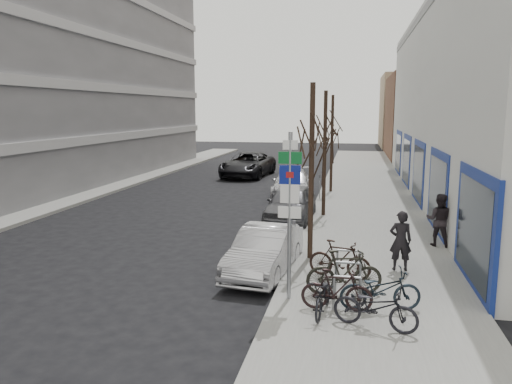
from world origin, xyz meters
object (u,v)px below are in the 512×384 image
at_px(meter_mid, 310,204).
at_px(lane_car, 248,164).
at_px(pedestrian_near, 401,241).
at_px(bike_far_inner, 340,259).
at_px(tree_near, 312,130).
at_px(bike_mid_curb, 380,286).
at_px(parked_car_front, 264,251).
at_px(meter_front, 294,237).
at_px(pedestrian_far, 439,219).
at_px(parked_car_mid, 291,204).
at_px(highway_sign_pole, 290,206).
at_px(parked_car_back, 292,184).
at_px(bike_mid_inner, 344,272).
at_px(bike_near_left, 324,293).
at_px(bike_rack, 348,274).
at_px(tree_far, 332,121).
at_px(meter_back, 320,184).
at_px(tree_mid, 325,124).
at_px(bike_far_curb, 375,303).
at_px(bike_near_right, 337,290).

relative_size(meter_mid, lane_car, 0.21).
bearing_deg(pedestrian_near, bike_far_inner, 27.19).
height_order(tree_near, bike_mid_curb, tree_near).
distance_m(bike_mid_curb, parked_car_front, 4.00).
distance_m(meter_front, bike_far_inner, 1.89).
bearing_deg(pedestrian_far, parked_car_mid, -15.56).
xyz_separation_m(highway_sign_pole, meter_mid, (-0.25, 8.51, -1.54)).
xyz_separation_m(parked_car_back, pedestrian_near, (4.67, -12.36, 0.29)).
bearing_deg(parked_car_front, meter_front, 53.55).
relative_size(meter_front, bike_mid_inner, 0.66).
distance_m(bike_near_left, parked_car_front, 3.49).
distance_m(bike_mid_curb, parked_car_mid, 9.96).
relative_size(highway_sign_pole, pedestrian_near, 2.42).
bearing_deg(bike_rack, highway_sign_pole, -156.41).
bearing_deg(bike_rack, lane_car, 108.28).
xyz_separation_m(meter_front, pedestrian_far, (4.58, 2.74, 0.14)).
distance_m(parked_car_front, parked_car_mid, 6.94).
bearing_deg(bike_near_left, bike_mid_inner, 79.00).
height_order(highway_sign_pole, meter_front, highway_sign_pole).
bearing_deg(pedestrian_far, bike_far_inner, 67.62).
distance_m(meter_mid, parked_car_back, 6.84).
height_order(tree_far, bike_mid_curb, tree_far).
xyz_separation_m(parked_car_front, pedestrian_near, (3.84, 0.62, 0.34)).
height_order(tree_far, meter_front, tree_far).
bearing_deg(highway_sign_pole, pedestrian_near, 44.70).
height_order(bike_rack, lane_car, lane_car).
distance_m(meter_back, pedestrian_near, 11.62).
distance_m(lane_car, pedestrian_near, 21.93).
distance_m(bike_rack, bike_far_inner, 1.19).
height_order(tree_mid, meter_front, tree_mid).
height_order(tree_mid, bike_far_curb, tree_mid).
xyz_separation_m(highway_sign_pole, bike_rack, (1.40, 0.61, -1.80)).
relative_size(meter_mid, bike_far_inner, 0.72).
xyz_separation_m(bike_mid_curb, parked_car_front, (-3.15, 2.48, -0.04)).
relative_size(tree_near, parked_car_mid, 1.21).
distance_m(parked_car_back, pedestrian_near, 13.21).
bearing_deg(parked_car_front, bike_mid_curb, -32.31).
bearing_deg(parked_car_back, bike_near_right, -83.77).
relative_size(bike_near_left, parked_car_back, 0.32).
bearing_deg(meter_mid, bike_far_curb, -77.10).
bearing_deg(tree_mid, parked_car_back, 111.57).
distance_m(bike_rack, tree_mid, 10.08).
bearing_deg(meter_back, highway_sign_pole, -88.98).
distance_m(bike_near_right, parked_car_back, 15.98).
relative_size(highway_sign_pole, meter_front, 3.31).
height_order(meter_back, parked_car_front, meter_back).
bearing_deg(meter_front, parked_car_back, 97.44).
distance_m(tree_mid, bike_near_right, 11.13).
distance_m(tree_mid, meter_back, 5.13).
height_order(highway_sign_pole, bike_near_right, highway_sign_pole).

